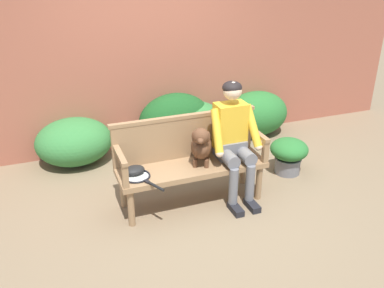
{
  "coord_description": "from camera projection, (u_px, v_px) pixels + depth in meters",
  "views": [
    {
      "loc": [
        -1.42,
        -3.77,
        2.6
      ],
      "look_at": [
        0.0,
        0.0,
        0.72
      ],
      "focal_mm": 39.4,
      "sensor_mm": 36.0,
      "label": 1
    }
  ],
  "objects": [
    {
      "name": "potted_plant",
      "position": [
        289.0,
        154.0,
        5.26
      ],
      "size": [
        0.47,
        0.47,
        0.46
      ],
      "color": "slate",
      "rests_on": "ground"
    },
    {
      "name": "dog_on_bench",
      "position": [
        201.0,
        145.0,
        4.46
      ],
      "size": [
        0.34,
        0.46,
        0.47
      ],
      "color": "brown",
      "rests_on": "garden_bench"
    },
    {
      "name": "tennis_racket",
      "position": [
        138.0,
        177.0,
        4.29
      ],
      "size": [
        0.39,
        0.57,
        0.03
      ],
      "color": "black",
      "rests_on": "garden_bench"
    },
    {
      "name": "hedge_bush_mid_right",
      "position": [
        186.0,
        124.0,
        5.96
      ],
      "size": [
        1.15,
        0.8,
        0.67
      ],
      "primitive_type": "ellipsoid",
      "color": "#337538",
      "rests_on": "ground"
    },
    {
      "name": "baseball_glove",
      "position": [
        134.0,
        170.0,
        4.35
      ],
      "size": [
        0.24,
        0.2,
        0.09
      ],
      "primitive_type": "ellipsoid",
      "rotation": [
        0.0,
        0.0,
        0.16
      ],
      "color": "black",
      "rests_on": "garden_bench"
    },
    {
      "name": "hedge_bush_far_right",
      "position": [
        256.0,
        113.0,
        6.35
      ],
      "size": [
        0.97,
        0.73,
        0.67
      ],
      "primitive_type": "ellipsoid",
      "color": "#286B2D",
      "rests_on": "ground"
    },
    {
      "name": "bench_backrest",
      "position": [
        185.0,
        136.0,
        4.63
      ],
      "size": [
        1.66,
        0.06,
        0.5
      ],
      "color": "#93704C",
      "rests_on": "garden_bench"
    },
    {
      "name": "garden_bench",
      "position": [
        192.0,
        170.0,
        4.58
      ],
      "size": [
        1.62,
        0.5,
        0.47
      ],
      "color": "#93704C",
      "rests_on": "ground"
    },
    {
      "name": "brick_garden_fence",
      "position": [
        145.0,
        57.0,
        5.78
      ],
      "size": [
        8.0,
        0.3,
        2.48
      ],
      "primitive_type": "cube",
      "color": "#9E5642",
      "rests_on": "ground"
    },
    {
      "name": "bench_armrest_left_end",
      "position": [
        122.0,
        164.0,
        4.15
      ],
      "size": [
        0.06,
        0.5,
        0.28
      ],
      "color": "#93704C",
      "rests_on": "garden_bench"
    },
    {
      "name": "bench_armrest_right_end",
      "position": [
        260.0,
        141.0,
        4.64
      ],
      "size": [
        0.06,
        0.5,
        0.28
      ],
      "color": "#93704C",
      "rests_on": "garden_bench"
    },
    {
      "name": "hedge_bush_far_left",
      "position": [
        74.0,
        142.0,
        5.5
      ],
      "size": [
        0.99,
        0.86,
        0.61
      ],
      "primitive_type": "ellipsoid",
      "color": "#337538",
      "rests_on": "ground"
    },
    {
      "name": "hedge_bush_mid_left",
      "position": [
        175.0,
        121.0,
        5.9
      ],
      "size": [
        1.04,
        0.68,
        0.8
      ],
      "primitive_type": "ellipsoid",
      "color": "#194C1E",
      "rests_on": "ground"
    },
    {
      "name": "ground_plane",
      "position": [
        192.0,
        202.0,
        4.75
      ],
      "size": [
        40.0,
        40.0,
        0.0
      ],
      "primitive_type": "plane",
      "color": "#7A664C"
    },
    {
      "name": "person_seated",
      "position": [
        233.0,
        136.0,
        4.58
      ],
      "size": [
        0.56,
        0.65,
        1.34
      ],
      "color": "black",
      "rests_on": "ground"
    }
  ]
}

